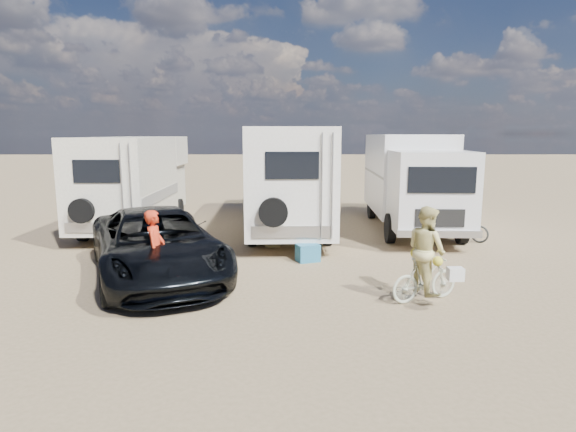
{
  "coord_description": "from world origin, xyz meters",
  "views": [
    {
      "loc": [
        -0.13,
        -9.71,
        3.37
      ],
      "look_at": [
        -0.08,
        2.3,
        1.3
      ],
      "focal_mm": 29.82,
      "sensor_mm": 36.0,
      "label": 1
    }
  ],
  "objects_px": {
    "rider_man": "(156,257)",
    "rv_left": "(135,184)",
    "rider_woman": "(426,258)",
    "dark_suv": "(156,244)",
    "box_truck": "(412,183)",
    "bike_parked": "(462,227)",
    "crate": "(272,240)",
    "bike_man": "(156,272)",
    "rv_main": "(287,179)",
    "cooler": "(308,253)",
    "bike_woman": "(425,279)"
  },
  "relations": [
    {
      "from": "box_truck",
      "to": "bike_man",
      "type": "xyz_separation_m",
      "value": [
        -7.17,
        -7.06,
        -1.16
      ]
    },
    {
      "from": "rv_left",
      "to": "bike_woman",
      "type": "bearing_deg",
      "value": -42.9
    },
    {
      "from": "box_truck",
      "to": "bike_man",
      "type": "bearing_deg",
      "value": -132.82
    },
    {
      "from": "rider_man",
      "to": "crate",
      "type": "bearing_deg",
      "value": -28.34
    },
    {
      "from": "rv_main",
      "to": "bike_man",
      "type": "relative_size",
      "value": 4.5
    },
    {
      "from": "rv_main",
      "to": "bike_parked",
      "type": "distance_m",
      "value": 6.09
    },
    {
      "from": "dark_suv",
      "to": "bike_parked",
      "type": "height_order",
      "value": "dark_suv"
    },
    {
      "from": "crate",
      "to": "dark_suv",
      "type": "bearing_deg",
      "value": -129.38
    },
    {
      "from": "bike_woman",
      "to": "rider_woman",
      "type": "relative_size",
      "value": 0.88
    },
    {
      "from": "box_truck",
      "to": "rider_man",
      "type": "bearing_deg",
      "value": -132.82
    },
    {
      "from": "bike_man",
      "to": "cooler",
      "type": "bearing_deg",
      "value": -51.71
    },
    {
      "from": "bike_parked",
      "to": "rider_man",
      "type": "bearing_deg",
      "value": 159.06
    },
    {
      "from": "rv_left",
      "to": "bike_woman",
      "type": "distance_m",
      "value": 11.22
    },
    {
      "from": "rv_main",
      "to": "bike_man",
      "type": "distance_m",
      "value": 7.87
    },
    {
      "from": "bike_woman",
      "to": "dark_suv",
      "type": "bearing_deg",
      "value": 51.94
    },
    {
      "from": "dark_suv",
      "to": "cooler",
      "type": "distance_m",
      "value": 3.95
    },
    {
      "from": "rv_main",
      "to": "rv_left",
      "type": "height_order",
      "value": "rv_main"
    },
    {
      "from": "bike_man",
      "to": "crate",
      "type": "height_order",
      "value": "bike_man"
    },
    {
      "from": "box_truck",
      "to": "bike_parked",
      "type": "bearing_deg",
      "value": -54.67
    },
    {
      "from": "rv_left",
      "to": "box_truck",
      "type": "height_order",
      "value": "box_truck"
    },
    {
      "from": "rv_main",
      "to": "bike_parked",
      "type": "relative_size",
      "value": 5.41
    },
    {
      "from": "box_truck",
      "to": "rider_woman",
      "type": "xyz_separation_m",
      "value": [
        -1.62,
        -7.41,
        -0.78
      ]
    },
    {
      "from": "rv_left",
      "to": "rider_woman",
      "type": "bearing_deg",
      "value": -42.9
    },
    {
      "from": "dark_suv",
      "to": "bike_woman",
      "type": "xyz_separation_m",
      "value": [
        5.88,
        -1.64,
        -0.34
      ]
    },
    {
      "from": "dark_suv",
      "to": "box_truck",
      "type": "bearing_deg",
      "value": 14.4
    },
    {
      "from": "rv_main",
      "to": "rider_woman",
      "type": "bearing_deg",
      "value": -71.45
    },
    {
      "from": "dark_suv",
      "to": "crate",
      "type": "relative_size",
      "value": 12.79
    },
    {
      "from": "box_truck",
      "to": "rider_woman",
      "type": "bearing_deg",
      "value": -99.7
    },
    {
      "from": "rv_left",
      "to": "dark_suv",
      "type": "bearing_deg",
      "value": -68.84
    },
    {
      "from": "box_truck",
      "to": "bike_man",
      "type": "distance_m",
      "value": 10.13
    },
    {
      "from": "rv_main",
      "to": "bike_man",
      "type": "xyz_separation_m",
      "value": [
        -2.77,
        -7.26,
        -1.27
      ]
    },
    {
      "from": "rider_man",
      "to": "dark_suv",
      "type": "bearing_deg",
      "value": 13.17
    },
    {
      "from": "box_truck",
      "to": "cooler",
      "type": "xyz_separation_m",
      "value": [
        -3.87,
        -4.33,
        -1.44
      ]
    },
    {
      "from": "bike_man",
      "to": "bike_parked",
      "type": "bearing_deg",
      "value": -59.18
    },
    {
      "from": "rv_left",
      "to": "dark_suv",
      "type": "relative_size",
      "value": 1.17
    },
    {
      "from": "bike_man",
      "to": "bike_woman",
      "type": "distance_m",
      "value": 5.56
    },
    {
      "from": "box_truck",
      "to": "crate",
      "type": "height_order",
      "value": "box_truck"
    },
    {
      "from": "rider_man",
      "to": "rv_left",
      "type": "bearing_deg",
      "value": 18.91
    },
    {
      "from": "rv_main",
      "to": "rider_woman",
      "type": "distance_m",
      "value": 8.15
    },
    {
      "from": "dark_suv",
      "to": "rider_woman",
      "type": "distance_m",
      "value": 6.1
    },
    {
      "from": "rv_left",
      "to": "cooler",
      "type": "relative_size",
      "value": 11.69
    },
    {
      "from": "box_truck",
      "to": "crate",
      "type": "bearing_deg",
      "value": -149.59
    },
    {
      "from": "rv_left",
      "to": "rider_woman",
      "type": "height_order",
      "value": "rv_left"
    },
    {
      "from": "dark_suv",
      "to": "bike_man",
      "type": "relative_size",
      "value": 2.96
    },
    {
      "from": "box_truck",
      "to": "cooler",
      "type": "distance_m",
      "value": 5.98
    },
    {
      "from": "rv_left",
      "to": "cooler",
      "type": "height_order",
      "value": "rv_left"
    },
    {
      "from": "rider_man",
      "to": "box_truck",
      "type": "bearing_deg",
      "value": -46.64
    },
    {
      "from": "rv_left",
      "to": "rider_woman",
      "type": "relative_size",
      "value": 3.81
    },
    {
      "from": "rider_woman",
      "to": "cooler",
      "type": "bearing_deg",
      "value": 13.61
    },
    {
      "from": "rider_man",
      "to": "bike_parked",
      "type": "bearing_deg",
      "value": -59.18
    }
  ]
}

